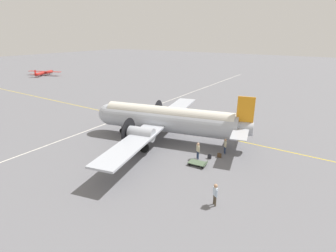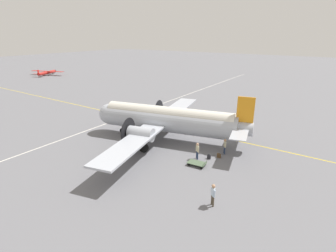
# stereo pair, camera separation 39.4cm
# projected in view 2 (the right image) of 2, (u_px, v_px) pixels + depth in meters

# --- Properties ---
(ground_plane) EXTENTS (300.00, 300.00, 0.00)m
(ground_plane) POSITION_uv_depth(u_px,v_px,m) (168.00, 140.00, 32.67)
(ground_plane) COLOR slate
(apron_line_eastwest) EXTENTS (120.00, 0.16, 0.01)m
(apron_line_eastwest) POSITION_uv_depth(u_px,v_px,m) (186.00, 129.00, 36.17)
(apron_line_eastwest) COLOR gold
(apron_line_eastwest) RESTS_ON ground_plane
(apron_line_northsouth) EXTENTS (0.16, 120.00, 0.01)m
(apron_line_northsouth) POSITION_uv_depth(u_px,v_px,m) (106.00, 124.00, 38.50)
(apron_line_northsouth) COLOR silver
(apron_line_northsouth) RESTS_ON ground_plane
(airliner_main) EXTENTS (19.64, 25.57, 6.20)m
(airliner_main) POSITION_uv_depth(u_px,v_px,m) (164.00, 119.00, 31.94)
(airliner_main) COLOR #ADB2BC
(airliner_main) RESTS_ON ground_plane
(crew_foreground) EXTENTS (0.50, 0.45, 1.86)m
(crew_foreground) POSITION_uv_depth(u_px,v_px,m) (213.00, 193.00, 19.79)
(crew_foreground) COLOR #473D2D
(crew_foreground) RESTS_ON ground_plane
(passenger_boarding) EXTENTS (0.51, 0.42, 1.82)m
(passenger_boarding) POSITION_uv_depth(u_px,v_px,m) (197.00, 149.00, 27.30)
(passenger_boarding) COLOR navy
(passenger_boarding) RESTS_ON ground_plane
(ramp_agent) EXTENTS (0.40, 0.50, 1.75)m
(ramp_agent) POSITION_uv_depth(u_px,v_px,m) (225.00, 145.00, 28.48)
(ramp_agent) COLOR navy
(ramp_agent) RESTS_ON ground_plane
(suitcase_near_door) EXTENTS (0.43, 0.13, 0.53)m
(suitcase_near_door) POSITION_uv_depth(u_px,v_px,m) (219.00, 156.00, 27.84)
(suitcase_near_door) COLOR #47331E
(suitcase_near_door) RESTS_ON ground_plane
(suitcase_upright_spare) EXTENTS (0.38, 0.17, 0.51)m
(suitcase_upright_spare) POSITION_uv_depth(u_px,v_px,m) (209.00, 157.00, 27.60)
(suitcase_upright_spare) COLOR #232328
(suitcase_upright_spare) RESTS_ON ground_plane
(baggage_cart) EXTENTS (1.88, 1.23, 0.56)m
(baggage_cart) POSITION_uv_depth(u_px,v_px,m) (197.00, 163.00, 26.17)
(baggage_cart) COLOR #4C6047
(baggage_cart) RESTS_ON ground_plane
(light_aircraft_distant) EXTENTS (11.13, 8.56, 2.16)m
(light_aircraft_distant) POSITION_uv_depth(u_px,v_px,m) (47.00, 72.00, 83.18)
(light_aircraft_distant) COLOR #B2231E
(light_aircraft_distant) RESTS_ON ground_plane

